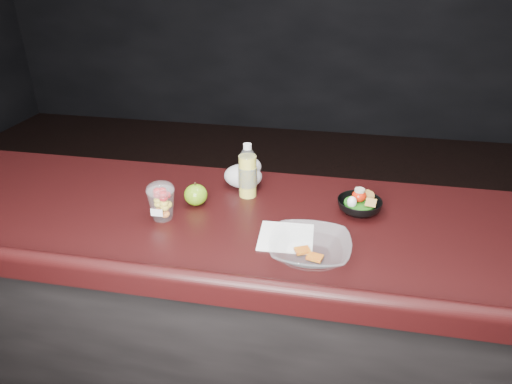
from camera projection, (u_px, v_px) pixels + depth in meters
counter at (259, 337)px, 1.69m from camera, size 4.06×0.71×1.02m
lemonade_bottle at (248, 174)px, 1.56m from camera, size 0.06×0.06×0.19m
fruit_cup at (161, 200)px, 1.43m from camera, size 0.09×0.09×0.13m
green_apple at (196, 195)px, 1.52m from camera, size 0.08×0.08×0.08m
plastic_bag at (244, 175)px, 1.64m from camera, size 0.14×0.11×0.10m
snack_bowl at (359, 205)px, 1.48m from camera, size 0.18×0.18×0.08m
takeout_bowl at (310, 249)px, 1.26m from camera, size 0.23×0.23×0.06m
paper_napkin at (286, 237)px, 1.36m from camera, size 0.17×0.17×0.00m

